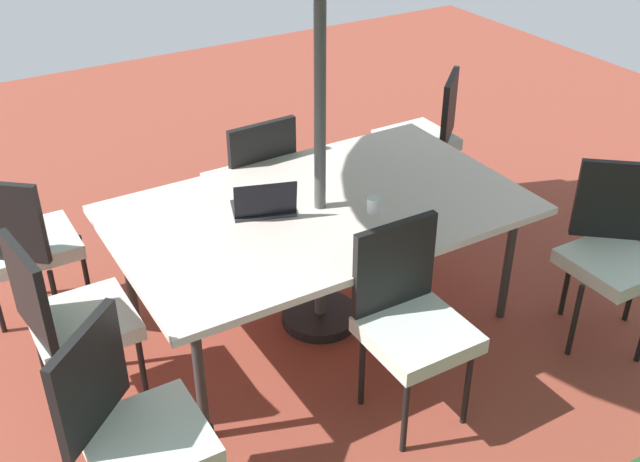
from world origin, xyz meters
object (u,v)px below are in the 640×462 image
(chair_east, at_px, (69,316))
(cup, at_px, (374,205))
(chair_southwest, at_px, (426,133))
(chair_northwest, at_px, (615,247))
(chair_southeast, at_px, (25,240))
(chair_north, at_px, (410,317))
(dining_table, at_px, (320,214))
(chair_south, at_px, (253,180))
(chair_northeast, at_px, (131,426))
(laptop, at_px, (264,205))

(chair_east, distance_m, cup, 1.59)
(chair_southwest, distance_m, chair_east, 2.82)
(chair_southwest, distance_m, chair_northwest, 1.70)
(chair_southeast, relative_size, chair_east, 1.00)
(cup, bearing_deg, chair_southwest, -138.03)
(chair_southeast, height_order, chair_southwest, same)
(chair_northwest, xyz_separation_m, chair_north, (1.29, -0.07, 0.00))
(dining_table, xyz_separation_m, chair_south, (0.00, -0.81, -0.16))
(dining_table, xyz_separation_m, chair_northeast, (1.33, 0.81, -0.16))
(chair_southwest, distance_m, cup, 1.55)
(chair_southwest, bearing_deg, chair_southeast, -41.78)
(laptop, bearing_deg, chair_southeast, -14.68)
(chair_southeast, xyz_separation_m, chair_southwest, (-2.73, -0.03, 0.00))
(dining_table, relative_size, laptop, 5.65)
(cup, bearing_deg, chair_southeast, -31.97)
(dining_table, bearing_deg, cup, 137.19)
(chair_south, height_order, chair_north, same)
(chair_south, xyz_separation_m, cup, (-0.21, 1.00, 0.24))
(chair_southwest, height_order, chair_northwest, same)
(chair_north, bearing_deg, chair_southeast, 131.45)
(chair_east, height_order, cup, chair_east)
(chair_east, bearing_deg, chair_north, -128.15)
(chair_south, relative_size, chair_northeast, 1.00)
(chair_northwest, height_order, chair_north, same)
(dining_table, distance_m, cup, 0.30)
(chair_southwest, relative_size, laptop, 2.57)
(chair_south, relative_size, cup, 11.46)
(chair_southeast, height_order, chair_north, same)
(chair_southeast, bearing_deg, chair_south, -139.70)
(chair_northeast, bearing_deg, chair_north, -42.48)
(chair_south, bearing_deg, chair_northeast, 48.41)
(chair_southeast, bearing_deg, cup, -172.16)
(chair_northwest, bearing_deg, chair_southeast, -172.16)
(chair_southeast, xyz_separation_m, chair_east, (-0.03, 0.79, 0.00))
(chair_northeast, xyz_separation_m, chair_north, (-1.34, -0.01, 0.00))
(chair_north, bearing_deg, chair_southwest, 51.13)
(chair_southeast, xyz_separation_m, chair_north, (-1.39, 1.60, 0.00))
(chair_southeast, bearing_deg, chair_northwest, -172.02)
(chair_northeast, bearing_deg, chair_southwest, -11.34)
(chair_northeast, bearing_deg, chair_southeast, 48.93)
(chair_southwest, bearing_deg, chair_northeast, -10.99)
(chair_south, bearing_deg, chair_east, 28.40)
(dining_table, relative_size, chair_south, 2.20)
(chair_southwest, height_order, chair_northeast, same)
(chair_south, xyz_separation_m, chair_east, (1.35, 0.80, 0.00))
(chair_southwest, distance_m, chair_northeast, 3.14)
(dining_table, distance_m, laptop, 0.31)
(chair_south, bearing_deg, chair_southeast, -1.80)
(chair_east, bearing_deg, chair_southwest, -80.54)
(chair_northwest, bearing_deg, chair_south, 167.63)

